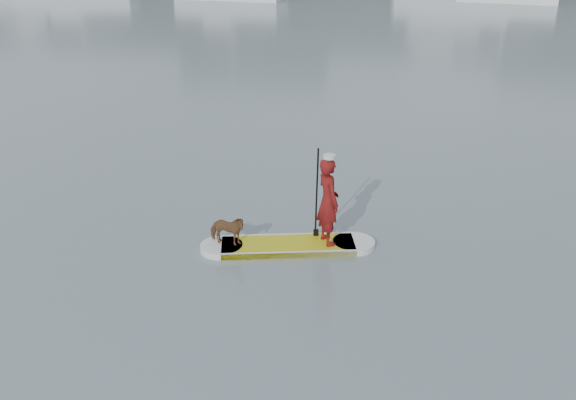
# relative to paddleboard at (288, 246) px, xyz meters

# --- Properties ---
(ground) EXTENTS (140.00, 140.00, 0.00)m
(ground) POSITION_rel_paddleboard_xyz_m (-2.60, -2.84, -0.06)
(ground) COLOR slate
(ground) RESTS_ON ground
(paddleboard) EXTENTS (3.23, 1.39, 0.12)m
(paddleboard) POSITION_rel_paddleboard_xyz_m (0.00, 0.00, 0.00)
(paddleboard) COLOR gold
(paddleboard) RESTS_ON ground
(paddler) EXTENTS (0.66, 0.73, 1.67)m
(paddler) POSITION_rel_paddleboard_xyz_m (0.72, 0.17, 0.90)
(paddler) COLOR maroon
(paddler) RESTS_ON paddleboard
(white_cap) EXTENTS (0.22, 0.22, 0.07)m
(white_cap) POSITION_rel_paddleboard_xyz_m (0.72, 0.17, 1.77)
(white_cap) COLOR silver
(white_cap) RESTS_ON paddler
(dog) EXTENTS (0.72, 0.35, 0.59)m
(dog) POSITION_rel_paddleboard_xyz_m (-1.10, -0.27, 0.36)
(dog) COLOR brown
(dog) RESTS_ON paddleboard
(paddle) EXTENTS (0.10, 0.30, 2.00)m
(paddle) POSITION_rel_paddleboard_xyz_m (0.48, 0.38, 0.74)
(paddle) COLOR black
(paddle) RESTS_ON ground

